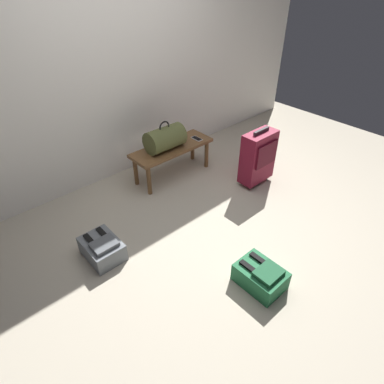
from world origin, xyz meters
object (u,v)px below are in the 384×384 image
at_px(backpack_green, 261,276).
at_px(suitcase_upright_burgundy, 258,157).
at_px(bench, 172,151).
at_px(cell_phone, 197,139).
at_px(backpack_grey, 102,248).
at_px(duffel_bag_olive, 165,138).

bearing_deg(backpack_green, suitcase_upright_burgundy, 40.48).
height_order(bench, cell_phone, cell_phone).
distance_m(suitcase_upright_burgundy, backpack_green, 1.51).
bearing_deg(suitcase_upright_burgundy, backpack_grey, 175.40).
distance_m(bench, duffel_bag_olive, 0.21).
height_order(duffel_bag_olive, suitcase_upright_burgundy, duffel_bag_olive).
height_order(duffel_bag_olive, backpack_green, duffel_bag_olive).
xyz_separation_m(suitcase_upright_burgundy, backpack_green, (-1.13, -0.97, -0.25)).
bearing_deg(cell_phone, backpack_green, -116.87).
distance_m(bench, backpack_grey, 1.46).
relative_size(bench, suitcase_upright_burgundy, 1.48).
relative_size(duffel_bag_olive, suitcase_upright_burgundy, 0.65).
bearing_deg(backpack_grey, cell_phone, 18.97).
distance_m(duffel_bag_olive, backpack_green, 1.84).
bearing_deg(cell_phone, bench, 170.91).
relative_size(bench, backpack_grey, 2.63).
distance_m(duffel_bag_olive, backpack_grey, 1.43).
distance_m(cell_phone, suitcase_upright_burgundy, 0.77).
xyz_separation_m(duffel_bag_olive, backpack_green, (-0.42, -1.74, -0.43)).
bearing_deg(duffel_bag_olive, cell_phone, -7.17).
bearing_deg(bench, backpack_grey, -154.55).
bearing_deg(duffel_bag_olive, bench, -0.00).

